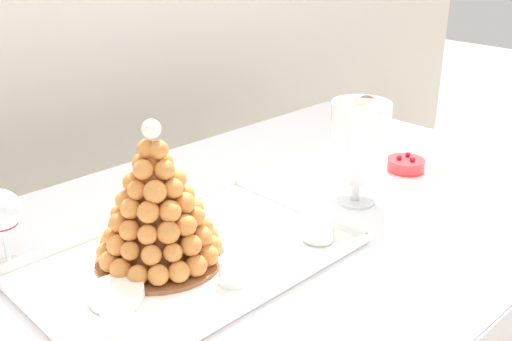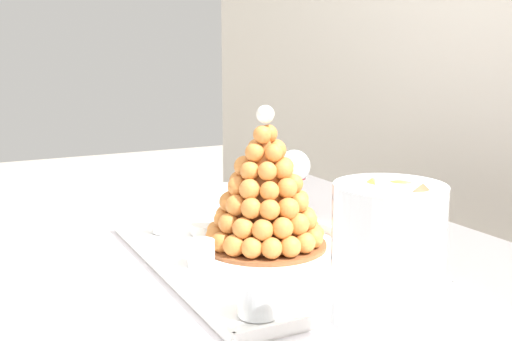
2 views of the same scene
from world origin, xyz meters
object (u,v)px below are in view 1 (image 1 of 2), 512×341
Objects in this scene: dessert_cup_centre at (319,229)px; fruit_tart_plate at (405,168)px; serving_tray at (190,259)px; dessert_cup_left at (118,323)px; croquembouche at (158,209)px; wine_glass at (0,213)px; dessert_cup_mid_left at (232,272)px; macaron_goblet at (359,141)px; creme_brulee_ramekin at (116,293)px.

dessert_cup_centre is 0.35× the size of fruit_tart_plate.
serving_tray is 10.57× the size of dessert_cup_left.
croquembouche is 0.33m from dessert_cup_centre.
dessert_cup_centre is 0.61m from wine_glass.
dessert_cup_centre is at bearing -169.64° from fruit_tart_plate.
dessert_cup_mid_left is 0.23m from dessert_cup_centre.
croquembouche is at bearing 38.30° from dessert_cup_left.
croquembouche is at bearing -42.24° from wine_glass.
wine_glass reaches higher than fruit_tart_plate.
fruit_tart_plate is at bearing -16.36° from wine_glass.
dessert_cup_centre is (0.23, -0.00, 0.00)m from dessert_cup_mid_left.
macaron_goblet reaches higher than dessert_cup_mid_left.
dessert_cup_mid_left and dessert_cup_centre have the same top height.
serving_tray is 0.12m from croquembouche.
croquembouche reaches higher than macaron_goblet.
wine_glass is at bearing 163.64° from fruit_tart_plate.
fruit_tart_plate reaches higher than creme_brulee_ramekin.
fruit_tart_plate is at bearing 6.47° from dessert_cup_mid_left.
dessert_cup_left reaches higher than dessert_cup_mid_left.
croquembouche is 1.79× the size of wine_glass.
serving_tray is at bearing 7.13° from creme_brulee_ramekin.
dessert_cup_left is at bearing -175.73° from macaron_goblet.
creme_brulee_ramekin is at bearing -157.27° from croquembouche.
dessert_cup_left is (-0.23, -0.11, 0.03)m from serving_tray.
fruit_tart_plate is (0.45, 0.08, -0.02)m from dessert_cup_centre.
macaron_goblet is 1.44× the size of fruit_tart_plate.
croquembouche reaches higher than dessert_cup_centre.
serving_tray is at bearing 91.01° from dessert_cup_mid_left.
serving_tray is 12.16× the size of dessert_cup_mid_left.
macaron_goblet is (0.49, -0.10, 0.04)m from croquembouche.
dessert_cup_centre is 0.45m from fruit_tart_plate.
dessert_cup_centre reaches higher than fruit_tart_plate.
wine_glass reaches higher than dessert_cup_left.
dessert_cup_left is 0.93× the size of dessert_cup_centre.
croquembouche reaches higher than wine_glass.
dessert_cup_centre reaches higher than serving_tray.
creme_brulee_ramekin is at bearing -71.94° from wine_glass.
macaron_goblet is at bearing -176.01° from fruit_tart_plate.
dessert_cup_mid_left is 0.29× the size of fruit_tart_plate.
croquembouche is 0.18m from dessert_cup_mid_left.
wine_glass is (-0.94, 0.28, 0.10)m from fruit_tart_plate.
dessert_cup_left is 0.23m from dessert_cup_mid_left.
creme_brulee_ramekin is (-0.18, -0.02, 0.02)m from serving_tray.
dessert_cup_mid_left is at bearing -173.53° from fruit_tart_plate.
croquembouche is at bearing 168.87° from macaron_goblet.
creme_brulee_ramekin is at bearing 178.43° from fruit_tart_plate.
macaron_goblet is at bearing 7.78° from dessert_cup_mid_left.
dessert_cup_mid_left is 0.68m from fruit_tart_plate.
croquembouche is 0.17m from creme_brulee_ramekin.
macaron_goblet is at bearing -11.13° from croquembouche.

